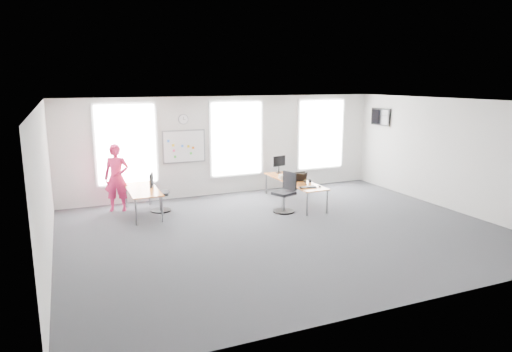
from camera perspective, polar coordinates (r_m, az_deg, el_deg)
name	(u,v)px	position (r m, az deg, el deg)	size (l,w,h in m)	color
floor	(284,231)	(10.79, 3.57, -6.84)	(10.00, 10.00, 0.00)	#27282C
ceiling	(286,101)	(10.24, 3.79, 9.28)	(10.00, 10.00, 0.00)	silver
wall_back	(227,146)	(14.05, -3.65, 3.82)	(10.00, 10.00, 0.00)	silver
wall_front	(406,214)	(7.16, 18.19, -4.57)	(10.00, 10.00, 0.00)	silver
wall_left	(45,188)	(9.35, -24.91, -1.32)	(10.00, 10.00, 0.00)	silver
wall_right	(451,154)	(13.39, 23.21, 2.49)	(10.00, 10.00, 0.00)	silver
window_left	(126,144)	(13.32, -15.91, 3.82)	(1.60, 0.06, 2.20)	silver
window_mid	(236,139)	(14.10, -2.46, 4.68)	(1.60, 0.06, 2.20)	silver
window_right	(321,134)	(15.40, 8.09, 5.18)	(1.60, 0.06, 2.20)	silver
desk_right	(295,182)	(13.08, 4.84, -0.74)	(0.72, 2.71, 0.66)	orange
desk_left	(143,191)	(12.25, -13.99, -1.83)	(0.76, 1.89, 0.69)	orange
chair_right	(285,195)	(12.21, 3.70, -2.33)	(0.62, 0.62, 1.07)	black
chair_left	(158,195)	(12.52, -12.17, -2.29)	(0.59, 0.58, 1.04)	black
person	(117,178)	(12.74, -17.01, -0.21)	(0.66, 0.43, 1.81)	#D52055
whiteboard	(184,146)	(13.63, -8.98, 3.67)	(1.20, 0.03, 0.90)	white
wall_clock	(183,119)	(13.55, -9.09, 7.02)	(0.30, 0.30, 0.04)	gray
tv	(381,117)	(15.48, 15.31, 7.15)	(0.06, 0.90, 0.55)	black
keyboard	(308,187)	(12.21, 6.48, -1.42)	(0.47, 0.17, 0.02)	black
mouse	(320,186)	(12.34, 7.97, -1.27)	(0.07, 0.11, 0.04)	black
lens_cap	(307,184)	(12.58, 6.35, -1.05)	(0.07, 0.07, 0.01)	black
headphones	(308,181)	(12.80, 6.46, -0.62)	(0.18, 0.10, 0.11)	black
laptop_sleeve	(301,177)	(12.93, 5.62, -0.11)	(0.33, 0.19, 0.27)	black
paper_stack	(285,177)	(13.27, 3.68, -0.08)	(0.35, 0.26, 0.12)	beige
monitor	(279,163)	(14.03, 2.90, 1.66)	(0.47, 0.20, 0.53)	black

